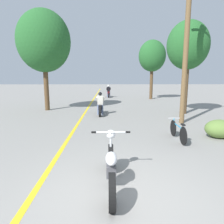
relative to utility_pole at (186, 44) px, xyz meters
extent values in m
plane|color=gray|center=(-3.51, -6.28, -3.81)|extent=(120.00, 120.00, 0.00)
cube|color=yellow|center=(-5.21, 6.13, -3.81)|extent=(0.14, 48.00, 0.01)
cylinder|color=brown|center=(0.00, 0.00, -0.09)|extent=(0.24, 0.24, 7.44)
cylinder|color=#513A23|center=(1.11, 2.62, -2.13)|extent=(0.32, 0.32, 3.38)
ellipsoid|color=#235B28|center=(1.11, 2.62, 0.36)|extent=(2.52, 2.27, 2.90)
cylinder|color=#513A23|center=(0.81, 11.09, -2.05)|extent=(0.32, 0.32, 3.54)
ellipsoid|color=#235B28|center=(0.81, 11.09, 0.59)|extent=(2.75, 2.47, 3.16)
cylinder|color=#513A23|center=(-7.96, 4.13, -2.06)|extent=(0.32, 0.32, 3.51)
ellipsoid|color=#235B28|center=(-7.96, 4.13, 0.81)|extent=(3.53, 3.18, 4.06)
ellipsoid|color=#5B7A38|center=(0.52, -2.51, -3.46)|extent=(1.10, 0.88, 0.70)
cylinder|color=black|center=(-3.66, -5.12, -3.48)|extent=(0.12, 0.66, 0.66)
cylinder|color=black|center=(-3.66, -6.62, -3.48)|extent=(0.12, 0.66, 0.66)
ellipsoid|color=silver|center=(-3.66, -5.87, -3.19)|extent=(0.24, 0.60, 0.20)
cube|color=#4C4C51|center=(-3.66, -5.87, -3.43)|extent=(0.20, 0.36, 0.24)
cylinder|color=silver|center=(-3.66, -5.21, -3.14)|extent=(0.06, 0.23, 0.71)
cylinder|color=silver|center=(-3.66, -5.30, -2.79)|extent=(0.79, 0.04, 0.04)
cylinder|color=black|center=(-4.05, -5.30, -2.79)|extent=(0.11, 0.05, 0.05)
cylinder|color=black|center=(-3.26, -5.30, -2.79)|extent=(0.11, 0.05, 0.05)
sphere|color=silver|center=(-3.66, -5.21, -2.87)|extent=(0.22, 0.22, 0.22)
cylinder|color=black|center=(-4.19, 3.04, -3.51)|extent=(0.12, 0.61, 0.61)
cylinder|color=black|center=(-4.19, 1.67, -3.51)|extent=(0.12, 0.61, 0.61)
cube|color=black|center=(-4.19, 2.35, -3.33)|extent=(0.20, 0.88, 0.28)
cylinder|color=silver|center=(-4.19, 2.94, -2.86)|extent=(0.50, 0.03, 0.03)
cylinder|color=slate|center=(-4.32, 2.30, -3.50)|extent=(0.11, 0.11, 0.62)
cylinder|color=slate|center=(-4.06, 2.30, -3.50)|extent=(0.11, 0.11, 0.62)
cube|color=silver|center=(-4.19, 2.33, -2.92)|extent=(0.34, 0.27, 0.57)
cylinder|color=silver|center=(-4.39, 2.49, -2.87)|extent=(0.08, 0.45, 0.35)
cylinder|color=silver|center=(-3.99, 2.49, -2.87)|extent=(0.08, 0.45, 0.35)
sphere|color=black|center=(-4.19, 2.37, -2.54)|extent=(0.22, 0.22, 0.22)
cylinder|color=black|center=(-3.64, 13.87, -3.50)|extent=(0.12, 0.63, 0.63)
cylinder|color=black|center=(-3.64, 12.43, -3.50)|extent=(0.12, 0.63, 0.63)
cube|color=maroon|center=(-3.64, 13.15, -3.32)|extent=(0.20, 0.92, 0.28)
cylinder|color=silver|center=(-3.64, 13.77, -2.84)|extent=(0.50, 0.03, 0.03)
cylinder|color=slate|center=(-3.77, 13.10, -3.50)|extent=(0.11, 0.11, 0.63)
cylinder|color=slate|center=(-3.51, 13.10, -3.50)|extent=(0.11, 0.11, 0.63)
cube|color=black|center=(-3.64, 13.13, -2.92)|extent=(0.34, 0.27, 0.55)
cylinder|color=black|center=(-3.84, 13.29, -2.86)|extent=(0.08, 0.44, 0.34)
cylinder|color=black|center=(-3.44, 13.29, -2.86)|extent=(0.08, 0.44, 0.34)
sphere|color=white|center=(-3.64, 13.17, -2.53)|extent=(0.25, 0.25, 0.25)
cylinder|color=black|center=(-1.16, -2.22, -3.50)|extent=(0.04, 0.62, 0.62)
cylinder|color=black|center=(-1.16, -3.28, -3.50)|extent=(0.04, 0.62, 0.62)
cylinder|color=#197FB2|center=(-1.16, -2.75, -3.28)|extent=(0.04, 0.85, 0.04)
cylinder|color=#197FB2|center=(-1.16, -3.20, -3.32)|extent=(0.03, 0.03, 0.37)
cube|color=black|center=(-1.16, -3.20, -3.13)|extent=(0.10, 0.20, 0.05)
cylinder|color=#197FB2|center=(-1.16, -2.27, -3.30)|extent=(0.03, 0.03, 0.41)
cylinder|color=silver|center=(-1.16, -2.27, -3.10)|extent=(0.44, 0.03, 0.03)
camera|label=1|loc=(-3.72, -9.77, -1.52)|focal=32.00mm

